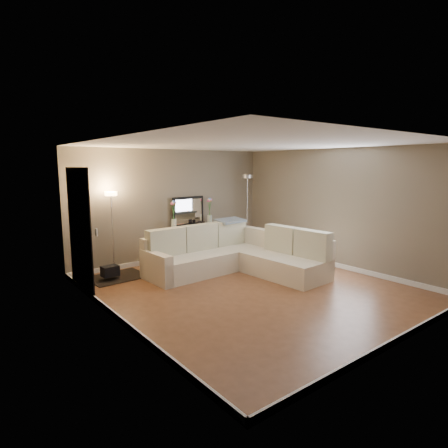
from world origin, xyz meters
TOP-DOWN VIEW (x-y plane):
  - floor at (0.00, 0.00)m, footprint 5.00×5.50m
  - ceiling at (0.00, 0.00)m, footprint 5.00×5.50m
  - wall_back at (0.00, 2.76)m, footprint 5.00×0.02m
  - wall_front at (0.00, -2.76)m, footprint 5.00×0.02m
  - wall_left at (-2.51, 0.00)m, footprint 0.02×5.50m
  - wall_right at (2.51, 0.00)m, footprint 0.02×5.50m
  - baseboard_back at (0.00, 2.73)m, footprint 5.00×0.03m
  - baseboard_front at (0.00, -2.73)m, footprint 5.00×0.03m
  - baseboard_left at (-2.48, 0.00)m, footprint 0.03×5.50m
  - baseboard_right at (2.48, 0.00)m, footprint 0.03×5.50m
  - doorway at (-2.48, 1.70)m, footprint 0.02×1.20m
  - switch_plate at (-2.48, 0.85)m, footprint 0.02×0.08m
  - sectional_sofa at (0.47, 1.05)m, footprint 2.90×2.70m
  - throw_blanket at (0.92, 1.75)m, footprint 0.74×0.48m
  - console_table at (0.31, 2.53)m, footprint 1.28×0.43m
  - leaning_mirror at (0.38, 2.69)m, footprint 0.89×0.10m
  - table_decor at (0.39, 2.50)m, footprint 0.54×0.13m
  - flower_vase_left at (-0.14, 2.50)m, footprint 0.15×0.12m
  - flower_vase_right at (0.92, 2.57)m, footprint 0.15×0.12m
  - floor_lamp_lit at (-1.59, 2.51)m, footprint 0.26×0.26m
  - floor_lamp_unlit at (1.98, 2.37)m, footprint 0.33×0.33m
  - charcoal_rug at (-1.65, 2.18)m, footprint 1.17×0.91m
  - black_bag at (-1.84, 2.08)m, footprint 0.33×0.24m

SIDE VIEW (x-z plane):
  - floor at x=0.00m, z-range -0.01..0.00m
  - charcoal_rug at x=-1.65m, z-range 0.00..0.01m
  - baseboard_back at x=0.00m, z-range 0.00..0.10m
  - baseboard_front at x=0.00m, z-range 0.00..0.10m
  - baseboard_left at x=-2.48m, z-range 0.00..0.10m
  - baseboard_right at x=2.48m, z-range 0.00..0.10m
  - black_bag at x=-1.84m, z-range 0.08..0.29m
  - sectional_sofa at x=0.47m, z-range -0.13..0.85m
  - console_table at x=0.31m, z-range 0.05..0.83m
  - table_decor at x=0.39m, z-range 0.76..0.88m
  - throw_blanket at x=0.92m, z-range 0.93..1.02m
  - flower_vase_left at x=-0.14m, z-range 0.74..1.40m
  - flower_vase_right at x=0.92m, z-range 0.74..1.40m
  - doorway at x=-2.48m, z-range 0.00..2.20m
  - leaning_mirror at x=0.38m, z-range 0.80..1.49m
  - switch_plate at x=-2.48m, z-range 1.14..1.26m
  - floor_lamp_lit at x=-1.59m, z-range 0.35..2.05m
  - wall_back at x=0.00m, z-range 0.00..2.60m
  - wall_front at x=0.00m, z-range 0.00..2.60m
  - wall_left at x=-2.51m, z-range 0.00..2.60m
  - wall_right at x=2.51m, z-range 0.00..2.60m
  - floor_lamp_unlit at x=1.98m, z-range 0.41..2.41m
  - ceiling at x=0.00m, z-range 2.60..2.61m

